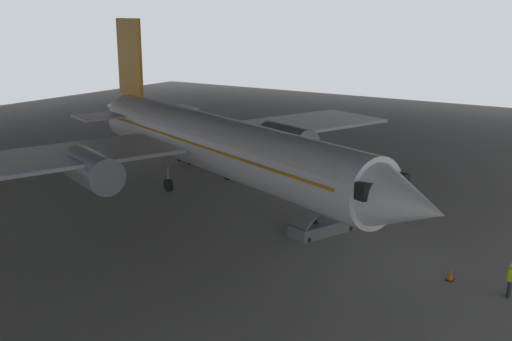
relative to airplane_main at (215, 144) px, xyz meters
name	(u,v)px	position (x,y,z in m)	size (l,w,h in m)	color
ground_plane	(267,215)	(-2.29, -5.77, -3.52)	(110.00, 110.00, 0.00)	gray
airplane_main	(215,144)	(0.00, 0.00, 0.00)	(36.44, 36.61, 11.82)	white
boarding_stairs	(323,220)	(-3.15, -10.04, -2.78)	(4.49, 2.83, 4.73)	slate
crew_worker_near_nose	(510,278)	(-6.00, -20.74, -2.59)	(0.55, 0.25, 1.63)	#232838
crew_worker_by_stairs	(371,215)	(-1.12, -12.13, -2.62)	(0.38, 0.47, 1.58)	#232838
traffic_cone_orange	(450,274)	(-5.62, -18.05, -3.23)	(0.36, 0.36, 0.60)	black
baggage_tug	(190,156)	(6.06, 7.19, -2.99)	(1.84, 2.46, 0.90)	yellow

